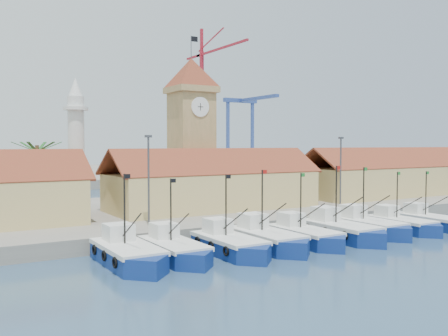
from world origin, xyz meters
TOP-DOWN VIEW (x-y plane):
  - ground at (0.00, 0.00)m, footprint 400.00×400.00m
  - quay at (0.00, 24.00)m, footprint 140.00×32.00m
  - terminal at (0.00, 110.00)m, footprint 240.00×80.00m
  - boat_0 at (-17.45, 2.86)m, footprint 3.70×10.12m
  - boat_1 at (-13.45, 2.76)m, footprint 3.44×9.41m
  - boat_2 at (-8.43, 2.07)m, footprint 3.55×9.71m
  - boat_3 at (-4.32, 2.32)m, footprint 3.69×10.12m
  - boat_4 at (0.03, 2.08)m, footprint 3.48×9.54m
  - boat_5 at (4.68, 2.02)m, footprint 3.79×10.37m
  - boat_6 at (9.15, 2.60)m, footprint 3.65×9.99m
  - boat_7 at (13.72, 2.05)m, footprint 3.35×9.17m
  - boat_8 at (18.45, 1.93)m, footprint 3.31×9.06m
  - hall_center at (0.00, 20.00)m, footprint 27.04×10.13m
  - hall_right at (32.00, 20.00)m, footprint 31.20×10.13m
  - clock_tower at (0.00, 26.00)m, footprint 5.80×5.80m
  - minaret at (-15.00, 28.00)m, footprint 3.00×3.00m
  - palm_tree at (-20.00, 26.00)m, footprint 5.60×5.03m
  - lamp_posts at (0.50, 12.00)m, footprint 80.70×0.25m
  - crane_red_right at (44.27, 103.12)m, footprint 1.00×36.18m
  - gantry at (62.00, 106.65)m, footprint 13.00×22.00m

SIDE VIEW (x-z plane):
  - ground at x=0.00m, z-range 0.00..0.00m
  - boat_8 at x=18.45m, z-range -2.72..4.14m
  - boat_7 at x=13.72m, z-range -2.75..4.19m
  - boat_1 at x=-13.45m, z-range -2.82..4.30m
  - boat_4 at x=0.03m, z-range -2.86..4.35m
  - quay at x=0.00m, z-range 0.00..1.50m
  - boat_2 at x=-8.43m, z-range -2.91..4.43m
  - boat_6 at x=9.15m, z-range -3.00..4.56m
  - boat_3 at x=-4.32m, z-range -3.04..4.62m
  - boat_0 at x=-17.45m, z-range -3.04..4.62m
  - boat_5 at x=4.68m, z-range -3.11..4.74m
  - terminal at x=0.00m, z-range 0.00..2.00m
  - hall_center at x=0.00m, z-range 0.18..7.79m
  - hall_right at x=32.00m, z-range 0.18..7.79m
  - palm_tree at x=-20.00m, z-range 2.05..10.44m
  - lamp_posts at x=0.50m, z-range 1.96..10.99m
  - minaret at x=-15.00m, z-range 1.58..17.88m
  - clock_tower at x=0.00m, z-range 0.61..23.31m
  - gantry at x=62.00m, z-range 8.44..31.64m
  - crane_red_right at x=44.27m, z-range 4.70..48.48m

